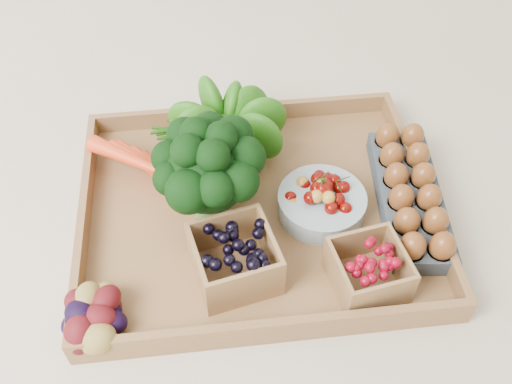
{
  "coord_description": "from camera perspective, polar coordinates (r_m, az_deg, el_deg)",
  "views": [
    {
      "loc": [
        -0.07,
        -0.58,
        0.73
      ],
      "look_at": [
        0.0,
        0.0,
        0.06
      ],
      "focal_mm": 40.0,
      "sensor_mm": 36.0,
      "label": 1
    }
  ],
  "objects": [
    {
      "name": "ground",
      "position": [
        0.93,
        0.0,
        -2.43
      ],
      "size": [
        4.0,
        4.0,
        0.0
      ],
      "primitive_type": "plane",
      "color": "beige",
      "rests_on": "ground"
    },
    {
      "name": "carrots",
      "position": [
        0.93,
        -8.36,
        0.84
      ],
      "size": [
        0.2,
        0.14,
        0.05
      ],
      "primitive_type": null,
      "color": "#F13E19",
      "rests_on": "tray"
    },
    {
      "name": "egg_carton",
      "position": [
        0.94,
        15.04,
        -0.6
      ],
      "size": [
        0.12,
        0.28,
        0.03
      ],
      "primitive_type": "cube",
      "rotation": [
        0.0,
        0.0,
        -0.11
      ],
      "color": "#394149",
      "rests_on": "tray"
    },
    {
      "name": "broccoli",
      "position": [
        0.86,
        -4.77,
        0.39
      ],
      "size": [
        0.17,
        0.17,
        0.13
      ],
      "primitive_type": null,
      "color": "black",
      "rests_on": "tray"
    },
    {
      "name": "punnet_raspberry",
      "position": [
        0.82,
        11.17,
        -7.67
      ],
      "size": [
        0.11,
        0.11,
        0.07
      ],
      "primitive_type": "cube",
      "rotation": [
        0.0,
        0.0,
        0.17
      ],
      "color": "maroon",
      "rests_on": "tray"
    },
    {
      "name": "tray",
      "position": [
        0.92,
        0.0,
        -2.14
      ],
      "size": [
        0.55,
        0.45,
        0.01
      ],
      "primitive_type": "cube",
      "color": "olive",
      "rests_on": "ground"
    },
    {
      "name": "punnet_blackberry",
      "position": [
        0.81,
        -2.16,
        -6.66
      ],
      "size": [
        0.13,
        0.13,
        0.08
      ],
      "primitive_type": "cube",
      "rotation": [
        0.0,
        0.0,
        0.21
      ],
      "color": "black",
      "rests_on": "tray"
    },
    {
      "name": "lettuce",
      "position": [
        0.96,
        -3.0,
        6.73
      ],
      "size": [
        0.13,
        0.13,
        0.13
      ],
      "primitive_type": "sphere",
      "color": "#0C4D0C",
      "rests_on": "tray"
    },
    {
      "name": "cherry_bowl",
      "position": [
        0.91,
        6.56,
        -1.19
      ],
      "size": [
        0.14,
        0.14,
        0.04
      ],
      "primitive_type": "cylinder",
      "color": "#8C9EA5",
      "rests_on": "tray"
    },
    {
      "name": "potatoes",
      "position": [
        0.81,
        -15.97,
        -10.94
      ],
      "size": [
        0.12,
        0.12,
        0.07
      ],
      "primitive_type": null,
      "color": "#440A0F",
      "rests_on": "tray"
    }
  ]
}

